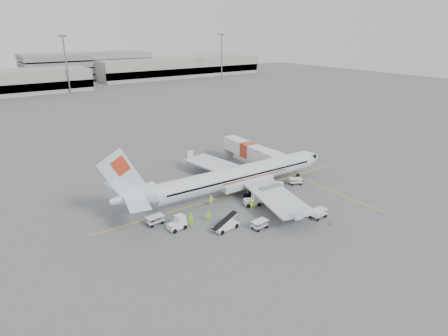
{
  "coord_description": "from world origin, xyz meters",
  "views": [
    {
      "loc": [
        -31.79,
        -43.31,
        24.38
      ],
      "look_at": [
        0.0,
        2.0,
        3.8
      ],
      "focal_mm": 30.0,
      "sensor_mm": 36.0,
      "label": 1
    }
  ],
  "objects_px": {
    "belt_loader": "(226,221)",
    "tug_fore": "(278,189)",
    "tug_mid": "(253,199)",
    "tug_aft": "(177,223)",
    "jet_bridge": "(249,155)",
    "aircraft": "(240,163)"
  },
  "relations": [
    {
      "from": "belt_loader",
      "to": "tug_fore",
      "type": "distance_m",
      "value": 13.64
    },
    {
      "from": "aircraft",
      "to": "tug_fore",
      "type": "relative_size",
      "value": 15.94
    },
    {
      "from": "aircraft",
      "to": "belt_loader",
      "type": "relative_size",
      "value": 8.06
    },
    {
      "from": "belt_loader",
      "to": "tug_fore",
      "type": "height_order",
      "value": "belt_loader"
    },
    {
      "from": "jet_bridge",
      "to": "tug_aft",
      "type": "distance_m",
      "value": 26.15
    },
    {
      "from": "tug_mid",
      "to": "aircraft",
      "type": "bearing_deg",
      "value": 99.12
    },
    {
      "from": "aircraft",
      "to": "jet_bridge",
      "type": "relative_size",
      "value": 2.17
    },
    {
      "from": "belt_loader",
      "to": "jet_bridge",
      "type": "bearing_deg",
      "value": 37.72
    },
    {
      "from": "tug_fore",
      "to": "tug_mid",
      "type": "relative_size",
      "value": 0.99
    },
    {
      "from": "jet_bridge",
      "to": "tug_mid",
      "type": "relative_size",
      "value": 7.25
    },
    {
      "from": "tug_fore",
      "to": "tug_mid",
      "type": "distance_m",
      "value": 5.71
    },
    {
      "from": "jet_bridge",
      "to": "tug_mid",
      "type": "height_order",
      "value": "jet_bridge"
    },
    {
      "from": "aircraft",
      "to": "tug_aft",
      "type": "relative_size",
      "value": 15.96
    },
    {
      "from": "belt_loader",
      "to": "tug_fore",
      "type": "relative_size",
      "value": 1.98
    },
    {
      "from": "tug_mid",
      "to": "tug_aft",
      "type": "bearing_deg",
      "value": -159.18
    },
    {
      "from": "tug_fore",
      "to": "tug_mid",
      "type": "height_order",
      "value": "tug_mid"
    },
    {
      "from": "belt_loader",
      "to": "tug_fore",
      "type": "xyz_separation_m",
      "value": [
        13.0,
        4.13,
        -0.35
      ]
    },
    {
      "from": "jet_bridge",
      "to": "tug_aft",
      "type": "xyz_separation_m",
      "value": [
        -22.44,
        -13.35,
        -1.36
      ]
    },
    {
      "from": "tug_mid",
      "to": "tug_aft",
      "type": "relative_size",
      "value": 1.02
    },
    {
      "from": "aircraft",
      "to": "tug_aft",
      "type": "bearing_deg",
      "value": -159.64
    },
    {
      "from": "tug_mid",
      "to": "tug_aft",
      "type": "xyz_separation_m",
      "value": [
        -12.51,
        0.07,
        -0.01
      ]
    },
    {
      "from": "jet_bridge",
      "to": "tug_fore",
      "type": "xyz_separation_m",
      "value": [
        -4.24,
        -12.83,
        -1.36
      ]
    }
  ]
}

